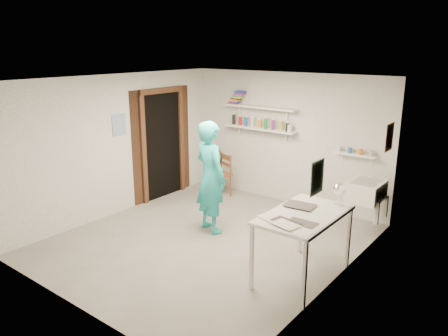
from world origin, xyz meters
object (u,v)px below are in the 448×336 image
Objects in this scene: man at (210,177)px; wooden_chair at (219,174)px; wall_clock at (216,155)px; belfast_sink at (366,191)px; desk_lamp at (340,189)px; work_table at (302,246)px.

wooden_chair is at bearing -39.31° from man.
wall_clock is 1.64m from wooden_chair.
man reaches higher than belfast_sink.
desk_lamp reaches higher than belfast_sink.
wall_clock is 0.24× the size of work_table.
work_table is 0.86m from desk_lamp.
work_table reaches higher than belfast_sink.
man reaches higher than work_table.
wooden_chair is at bearing 156.53° from desk_lamp.
wall_clock is at bearing 176.41° from desk_lamp.
belfast_sink is at bearing 20.82° from wooden_chair.
man is 2.08m from desk_lamp.
desk_lamp is at bearing -2.46° from wooden_chair.
man is 5.56× the size of wall_clock.
wall_clock is 0.36× the size of wooden_chair.
man is 1.96m from work_table.
man is at bearing 166.53° from work_table.
man is 1.72m from wooden_chair.
wall_clock reaches higher than belfast_sink.
wooden_chair is at bearing 146.78° from work_table.
wall_clock reaches higher than desk_lamp.
wooden_chair reaches higher than work_table.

